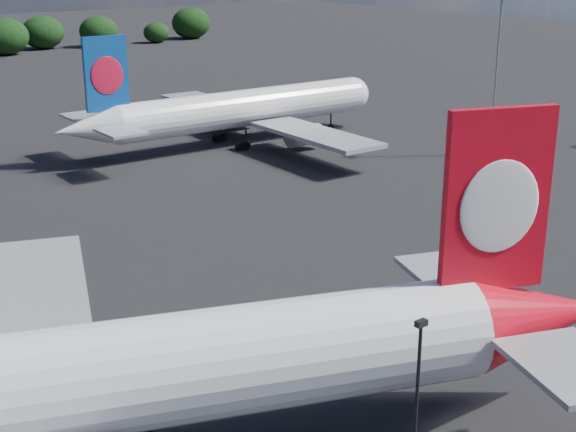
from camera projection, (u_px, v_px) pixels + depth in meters
qantas_airliner at (114, 380)px, 39.26m from camera, size 52.97×50.92×17.83m
china_southern_airliner at (235, 110)px, 107.98m from camera, size 48.18×45.73×15.77m
apron_lamp_post at (416, 416)px, 35.34m from camera, size 0.55×0.30×10.61m
floodlight_mast_near at (498, 51)px, 99.89m from camera, size 1.60×1.60×20.36m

